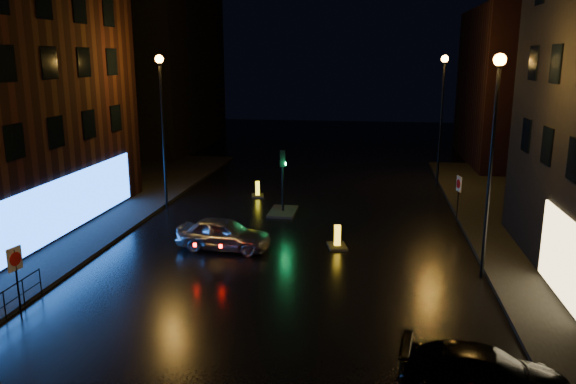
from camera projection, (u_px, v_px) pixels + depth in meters
name	position (u px, v px, depth m)	size (l,w,h in m)	color
ground	(249.00, 338.00, 16.91)	(120.00, 120.00, 0.00)	black
building_far_left	(159.00, 71.00, 51.24)	(8.00, 16.00, 14.00)	black
building_far_right	(522.00, 87.00, 44.11)	(8.00, 14.00, 12.00)	black
street_lamp_lfar	(162.00, 108.00, 30.20)	(0.44, 0.44, 8.37)	black
street_lamp_rnear	(494.00, 133.00, 20.25)	(0.44, 0.44, 8.37)	black
street_lamp_rfar	(442.00, 101.00, 35.64)	(0.44, 0.44, 8.37)	black
traffic_signal	(283.00, 204.00, 30.43)	(1.40, 2.40, 3.45)	black
silver_hatchback	(224.00, 234.00, 24.57)	(1.66, 4.12, 1.40)	#ACAEB4
dark_sedan	(485.00, 373.00, 13.89)	(1.70, 4.19, 1.22)	black
bollard_near	(337.00, 242.00, 24.92)	(1.03, 1.32, 1.02)	black
bollard_far	(258.00, 193.00, 34.07)	(0.94, 1.21, 0.94)	black
road_sign_left	(15.00, 265.00, 17.96)	(0.17, 0.57, 2.35)	black
road_sign_right	(459.00, 188.00, 28.40)	(0.19, 0.58, 2.40)	black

